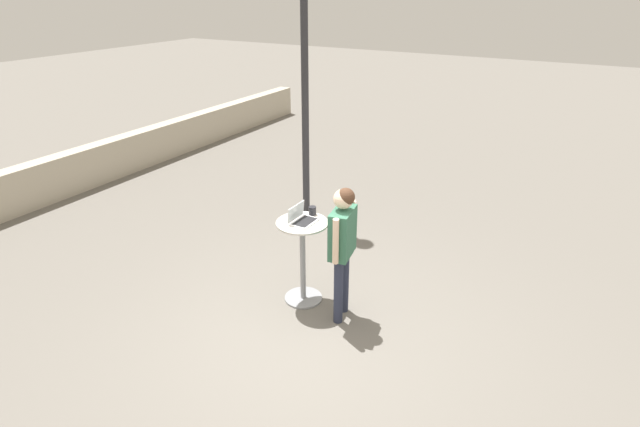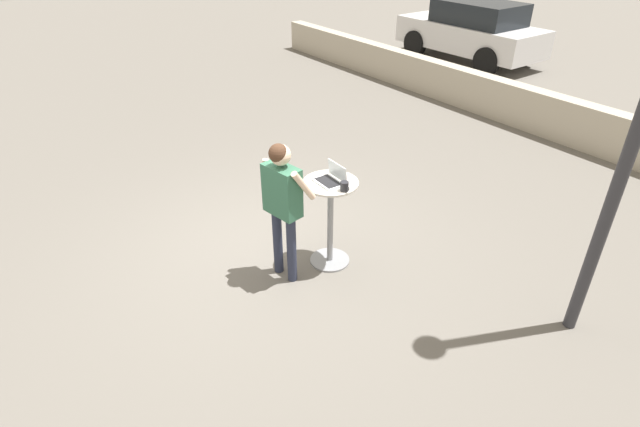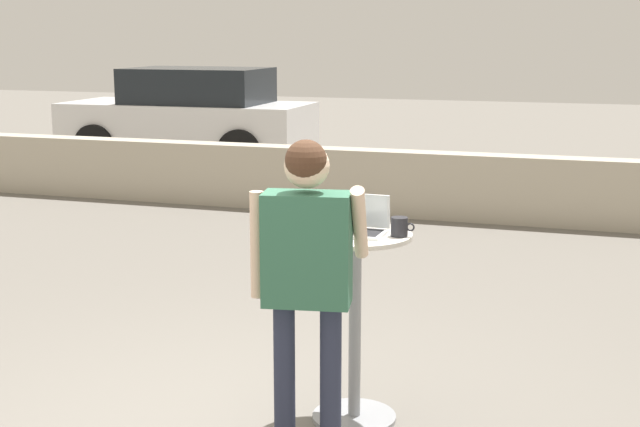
{
  "view_description": "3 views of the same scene",
  "coord_description": "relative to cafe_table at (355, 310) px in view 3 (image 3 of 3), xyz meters",
  "views": [
    {
      "loc": [
        -4.0,
        -2.36,
        3.71
      ],
      "look_at": [
        0.62,
        0.28,
        1.24
      ],
      "focal_mm": 28.0,
      "sensor_mm": 36.0,
      "label": 1
    },
    {
      "loc": [
        4.54,
        -2.48,
        3.71
      ],
      "look_at": [
        0.8,
        0.19,
        0.91
      ],
      "focal_mm": 28.0,
      "sensor_mm": 36.0,
      "label": 2
    },
    {
      "loc": [
        1.87,
        -4.13,
        2.19
      ],
      "look_at": [
        0.4,
        0.39,
        1.22
      ],
      "focal_mm": 50.0,
      "sensor_mm": 36.0,
      "label": 3
    }
  ],
  "objects": [
    {
      "name": "pavement_kerb",
      "position": [
        -0.58,
        5.78,
        -0.26
      ],
      "size": [
        17.99,
        0.35,
        0.79
      ],
      "color": "#B2A893",
      "rests_on": "ground_plane"
    },
    {
      "name": "cafe_table",
      "position": [
        0.0,
        0.0,
        0.0
      ],
      "size": [
        0.63,
        0.63,
        1.1
      ],
      "color": "gray",
      "rests_on": "ground_plane"
    },
    {
      "name": "laptop",
      "position": [
        0.0,
        0.0,
        0.49
      ],
      "size": [
        0.34,
        0.26,
        0.21
      ],
      "color": "silver",
      "rests_on": "cafe_table"
    },
    {
      "name": "coffee_mug",
      "position": [
        0.25,
        0.0,
        0.5
      ],
      "size": [
        0.13,
        0.09,
        0.11
      ],
      "color": "#232328",
      "rests_on": "cafe_table"
    },
    {
      "name": "standing_person",
      "position": [
        -0.08,
        -0.59,
        0.42
      ],
      "size": [
        0.58,
        0.43,
        1.69
      ],
      "color": "#282D42",
      "rests_on": "ground_plane"
    },
    {
      "name": "parked_car_near_street",
      "position": [
        -5.38,
        8.88,
        0.17
      ],
      "size": [
        4.14,
        1.88,
        1.61
      ],
      "color": "silver",
      "rests_on": "ground_plane"
    }
  ]
}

